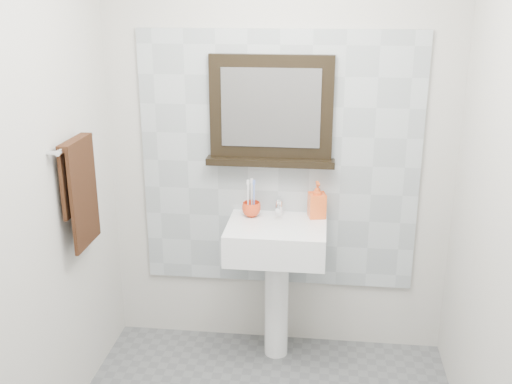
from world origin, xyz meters
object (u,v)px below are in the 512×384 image
Objects in this scene: toothbrush_cup at (251,209)px; hand_towel at (80,185)px; pedestal_sink at (276,254)px; framed_mirror at (271,113)px; soap_dispenser at (317,200)px.

toothbrush_cup is 0.20× the size of hand_towel.
framed_mirror reaches higher than pedestal_sink.
toothbrush_cup is (-0.16, 0.10, 0.23)m from pedestal_sink.
soap_dispenser reaches higher than toothbrush_cup.
toothbrush_cup is 0.15× the size of framed_mirror.
soap_dispenser is at bearing 4.89° from toothbrush_cup.
soap_dispenser is at bearing -10.92° from framed_mirror.
framed_mirror is (0.10, 0.08, 0.54)m from toothbrush_cup.
pedestal_sink is at bearing -160.79° from soap_dispenser.
pedestal_sink is at bearing -73.68° from framed_mirror.
hand_towel reaches higher than toothbrush_cup.
toothbrush_cup is at bearing -140.15° from framed_mirror.
framed_mirror is at bearing 32.93° from hand_towel.
toothbrush_cup is 0.56m from framed_mirror.
toothbrush_cup is 0.51× the size of soap_dispenser.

